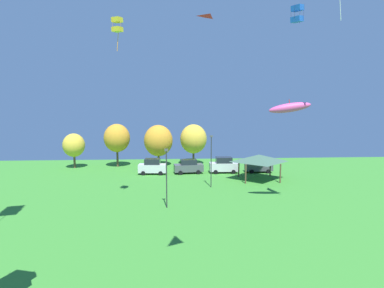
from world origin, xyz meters
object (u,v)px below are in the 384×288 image
kite_flying_0 (210,19)px  kite_flying_2 (290,108)px  light_post_0 (211,158)px  light_post_1 (167,175)px  kite_flying_7 (297,14)px  parked_car_third_from_left (224,165)px  parked_car_rightmost_in_row (259,165)px  kite_flying_5 (117,25)px  treeline_tree_1 (117,138)px  parked_car_leftmost (153,167)px  treeline_tree_2 (158,141)px  parked_car_second_from_left (189,166)px  treeline_tree_3 (193,139)px  treeline_tree_0 (74,145)px  park_pavilion (259,158)px

kite_flying_0 → kite_flying_2: kite_flying_0 is taller
light_post_0 → light_post_1: 9.55m
kite_flying_7 → parked_car_third_from_left: kite_flying_7 is taller
kite_flying_2 → parked_car_rightmost_in_row: 19.09m
kite_flying_5 → treeline_tree_1: kite_flying_5 is taller
kite_flying_7 → parked_car_leftmost: size_ratio=0.47×
kite_flying_0 → treeline_tree_1: 26.42m
parked_car_rightmost_in_row → light_post_0: size_ratio=0.63×
parked_car_leftmost → treeline_tree_2: (0.59, 6.78, 3.30)m
parked_car_leftmost → parked_car_second_from_left: bearing=6.9°
kite_flying_7 → treeline_tree_2: (-17.16, 16.97, -16.52)m
kite_flying_2 → light_post_0: 12.34m
treeline_tree_3 → parked_car_rightmost_in_row: bearing=-36.4°
parked_car_second_from_left → treeline_tree_1: 14.23m
treeline_tree_0 → parked_car_third_from_left: bearing=-12.5°
light_post_1 → treeline_tree_2: treeline_tree_2 is taller
parked_car_leftmost → light_post_0: bearing=-42.0°
kite_flying_7 → treeline_tree_3: (-10.92, 17.84, -16.34)m
treeline_tree_0 → parked_car_rightmost_in_row: bearing=-10.2°
treeline_tree_2 → kite_flying_5: bearing=-96.0°
kite_flying_2 → parked_car_leftmost: 23.85m
kite_flying_7 → parked_car_leftmost: kite_flying_7 is taller
parked_car_second_from_left → light_post_1: (-3.02, -16.40, 2.32)m
park_pavilion → treeline_tree_3: bearing=124.9°
treeline_tree_2 → kite_flying_0: bearing=-66.3°
parked_car_third_from_left → treeline_tree_3: 9.16m
kite_flying_5 → parked_car_second_from_left: kite_flying_5 is taller
parked_car_second_from_left → park_pavilion: size_ratio=0.75×
treeline_tree_2 → kite_flying_7: bearing=-44.7°
parked_car_third_from_left → treeline_tree_1: bearing=161.2°
kite_flying_5 → light_post_0: kite_flying_5 is taller
treeline_tree_0 → treeline_tree_3: treeline_tree_3 is taller
parked_car_second_from_left → light_post_1: size_ratio=0.77×
kite_flying_0 → treeline_tree_0: (-21.32, 15.16, -16.59)m
parked_car_leftmost → treeline_tree_3: 10.83m
light_post_0 → light_post_1: bearing=-125.1°
parked_car_second_from_left → light_post_0: bearing=-80.4°
kite_flying_2 → parked_car_rightmost_in_row: size_ratio=1.01×
kite_flying_2 → kite_flying_5: (-16.66, -0.16, 7.61)m
parked_car_leftmost → treeline_tree_1: 10.08m
parked_car_second_from_left → treeline_tree_2: bearing=121.1°
parked_car_leftmost → park_pavilion: (15.32, -4.51, 1.89)m
treeline_tree_0 → treeline_tree_1: bearing=6.8°
kite_flying_0 → parked_car_third_from_left: 21.83m
kite_flying_2 → light_post_0: bearing=129.8°
kite_flying_2 → park_pavilion: kite_flying_2 is taller
parked_car_second_from_left → treeline_tree_2: 8.84m
kite_flying_0 → parked_car_leftmost: size_ratio=0.49×
kite_flying_0 → treeline_tree_2: (-7.08, 16.14, -16.00)m
light_post_1 → treeline_tree_3: size_ratio=0.83×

